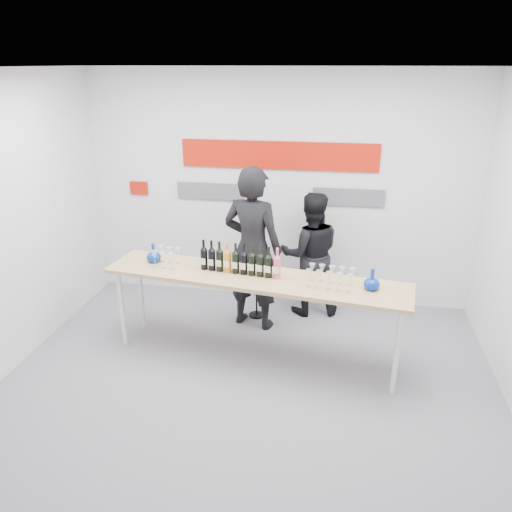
% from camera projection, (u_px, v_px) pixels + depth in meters
% --- Properties ---
extents(ground, '(5.00, 5.00, 0.00)m').
position_uv_depth(ground, '(250.00, 377.00, 5.15)').
color(ground, slate).
rests_on(ground, ground).
extents(back_wall, '(5.00, 0.04, 3.00)m').
position_uv_depth(back_wall, '(278.00, 190.00, 6.44)').
color(back_wall, silver).
rests_on(back_wall, ground).
extents(signage, '(3.38, 0.02, 0.79)m').
position_uv_depth(signage, '(274.00, 167.00, 6.31)').
color(signage, '#B61707').
rests_on(signage, back_wall).
extents(tasting_table, '(3.26, 1.06, 0.96)m').
position_uv_depth(tasting_table, '(254.00, 283.00, 5.21)').
color(tasting_table, tan).
rests_on(tasting_table, ground).
extents(wine_bottles, '(0.89, 0.19, 0.33)m').
position_uv_depth(wine_bottles, '(240.00, 259.00, 5.19)').
color(wine_bottles, black).
rests_on(wine_bottles, tasting_table).
extents(decanter_left, '(0.16, 0.16, 0.21)m').
position_uv_depth(decanter_left, '(153.00, 253.00, 5.52)').
color(decanter_left, '#082C94').
rests_on(decanter_left, tasting_table).
extents(decanter_right, '(0.16, 0.16, 0.21)m').
position_uv_depth(decanter_right, '(372.00, 279.00, 4.85)').
color(decanter_right, '#082C94').
rests_on(decanter_right, tasting_table).
extents(glasses_left, '(0.28, 0.25, 0.18)m').
position_uv_depth(glasses_left, '(166.00, 257.00, 5.44)').
color(glasses_left, silver).
rests_on(glasses_left, tasting_table).
extents(glasses_right, '(0.48, 0.28, 0.18)m').
position_uv_depth(glasses_right, '(330.00, 277.00, 4.93)').
color(glasses_right, silver).
rests_on(glasses_right, tasting_table).
extents(presenter_left, '(0.81, 0.63, 1.98)m').
position_uv_depth(presenter_left, '(253.00, 249.00, 5.86)').
color(presenter_left, black).
rests_on(presenter_left, ground).
extents(presenter_right, '(0.88, 0.74, 1.59)m').
position_uv_depth(presenter_right, '(310.00, 254.00, 6.24)').
color(presenter_right, black).
rests_on(presenter_right, ground).
extents(mic_stand, '(0.20, 0.20, 1.70)m').
position_uv_depth(mic_stand, '(257.00, 279.00, 6.21)').
color(mic_stand, black).
rests_on(mic_stand, ground).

